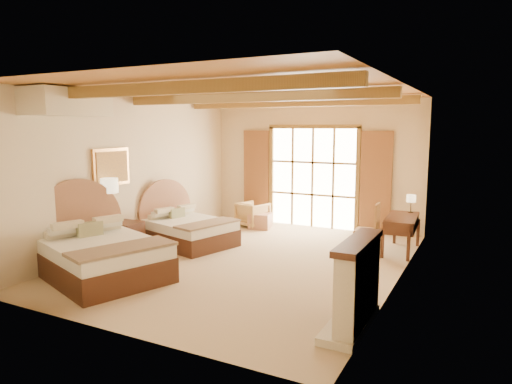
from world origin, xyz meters
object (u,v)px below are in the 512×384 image
Objects in this scene: bed_near at (96,252)px; bed_far at (184,228)px; nightstand at (127,238)px; armchair at (253,214)px; desk at (401,233)px.

bed_near reaches higher than bed_far.
bed_far is 1.27m from nightstand.
nightstand is 3.56m from armchair.
armchair is (0.50, 2.27, -0.05)m from bed_far.
desk is (4.34, 4.01, -0.03)m from bed_near.
bed_far is 1.54× the size of desk.
nightstand reaches higher than armchair.
bed_near is 5.91m from desk.
bed_near reaches higher than nightstand.
armchair is at bearing 165.37° from desk.
bed_near is 2.48m from bed_far.
bed_far is at bearing -164.15° from desk.
bed_far is at bearing 109.34° from bed_near.
desk is at bearing 62.57° from bed_near.
nightstand is 0.92× the size of armchair.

